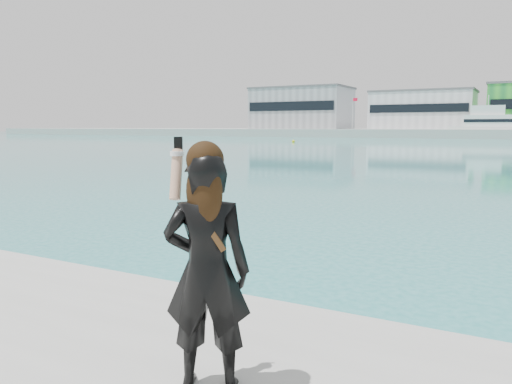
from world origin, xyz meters
TOP-DOWN VIEW (x-y plane):
  - warehouse_grey_left at (-55.00, 127.98)m, footprint 26.52×16.36m
  - warehouse_white at (-22.00, 127.98)m, footprint 24.48×15.35m
  - flagpole_left at (-37.91, 121.00)m, footprint 1.28×0.16m
  - motor_yacht at (-4.57, 113.71)m, footprint 19.93×6.24m
  - buoy_far at (-32.90, 73.02)m, footprint 0.50×0.50m
  - woman at (-0.53, -0.77)m, footprint 0.70×0.60m

SIDE VIEW (x-z plane):
  - buoy_far at x=-32.90m, z-range -0.25..0.25m
  - woman at x=-0.53m, z-range 0.81..2.53m
  - motor_yacht at x=-4.57m, z-range -2.02..7.19m
  - flagpole_left at x=-37.91m, z-range 2.54..10.54m
  - warehouse_white at x=-22.00m, z-range 2.01..11.51m
  - warehouse_grey_left at x=-55.00m, z-range 2.01..13.51m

